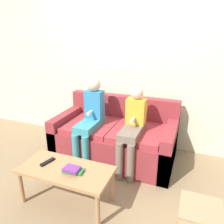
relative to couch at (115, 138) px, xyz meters
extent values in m
plane|color=#937A56|center=(0.00, -0.55, -0.28)|extent=(10.00, 10.00, 0.00)
cube|color=beige|center=(0.00, 0.54, 1.02)|extent=(8.00, 0.06, 2.60)
cube|color=white|center=(-0.45, 0.50, 1.00)|extent=(0.20, 0.00, 0.29)
cube|color=white|center=(0.00, 0.50, 0.99)|extent=(0.20, 0.00, 0.25)
cube|color=maroon|center=(0.00, -0.03, -0.07)|extent=(1.65, 0.88, 0.43)
cube|color=maroon|center=(0.00, 0.34, 0.34)|extent=(1.65, 0.14, 0.39)
cube|color=maroon|center=(-0.76, -0.03, 0.01)|extent=(0.14, 0.88, 0.59)
cube|color=maroon|center=(0.76, -0.03, 0.01)|extent=(0.14, 0.88, 0.59)
cube|color=#A1343A|center=(-0.34, -0.07, 0.18)|extent=(0.67, 0.72, 0.07)
cube|color=#A1343A|center=(0.34, -0.07, 0.18)|extent=(0.67, 0.72, 0.07)
cube|color=#AD7F51|center=(-0.15, -1.05, 0.10)|extent=(0.95, 0.45, 0.04)
cylinder|color=#AD7F51|center=(-0.59, -1.23, -0.10)|extent=(0.04, 0.04, 0.37)
cylinder|color=#AD7F51|center=(0.29, -1.23, -0.10)|extent=(0.04, 0.04, 0.37)
cylinder|color=#AD7F51|center=(-0.59, -0.86, -0.10)|extent=(0.04, 0.04, 0.37)
cylinder|color=#AD7F51|center=(0.29, -0.86, -0.10)|extent=(0.04, 0.04, 0.37)
cylinder|color=teal|center=(-0.36, -0.50, -0.04)|extent=(0.09, 0.09, 0.50)
cylinder|color=teal|center=(-0.22, -0.50, -0.04)|extent=(0.09, 0.09, 0.50)
cube|color=teal|center=(-0.29, -0.22, 0.26)|extent=(0.23, 0.54, 0.09)
cube|color=teal|center=(-0.29, -0.06, 0.49)|extent=(0.24, 0.16, 0.38)
sphere|color=beige|center=(-0.29, -0.06, 0.77)|extent=(0.18, 0.18, 0.18)
cube|color=white|center=(-0.29, -0.21, 0.42)|extent=(0.03, 0.12, 0.03)
cylinder|color=#756656|center=(0.23, -0.50, -0.04)|extent=(0.09, 0.09, 0.50)
cylinder|color=#756656|center=(0.37, -0.50, -0.04)|extent=(0.09, 0.09, 0.50)
cube|color=#756656|center=(0.30, -0.22, 0.26)|extent=(0.23, 0.54, 0.09)
cube|color=gold|center=(0.30, -0.06, 0.47)|extent=(0.24, 0.16, 0.33)
sphere|color=beige|center=(0.30, -0.06, 0.71)|extent=(0.16, 0.16, 0.16)
cube|color=white|center=(0.30, -0.21, 0.40)|extent=(0.03, 0.12, 0.03)
cube|color=black|center=(-0.38, -1.03, 0.13)|extent=(0.08, 0.17, 0.02)
cube|color=#2D8442|center=(-0.05, -1.07, 0.13)|extent=(0.21, 0.12, 0.03)
cube|color=#7A3389|center=(-0.05, -1.08, 0.16)|extent=(0.15, 0.12, 0.03)
cube|color=tan|center=(1.15, -0.95, -0.16)|extent=(0.34, 0.34, 0.24)
cube|color=tan|center=(1.15, -0.95, -0.03)|extent=(0.36, 0.36, 0.02)
camera|label=1|loc=(0.97, -2.63, 1.41)|focal=35.00mm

